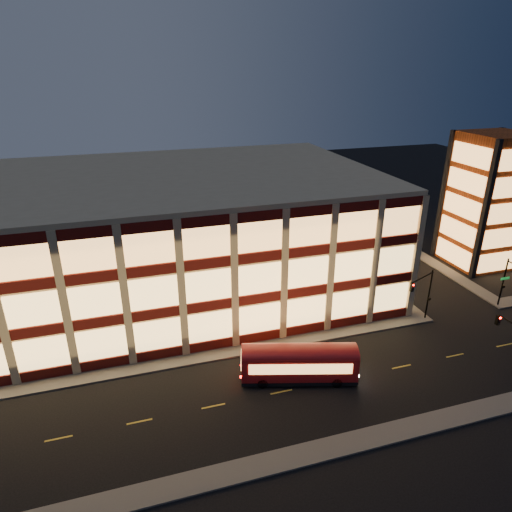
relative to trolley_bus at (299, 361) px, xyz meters
name	(u,v)px	position (x,y,z in m)	size (l,w,h in m)	color
ground	(221,360)	(-6.08, 4.79, -1.91)	(200.00, 200.00, 0.00)	black
sidewalk_office_south	(188,359)	(-9.08, 5.79, -1.84)	(54.00, 2.00, 0.15)	#514F4C
sidewalk_office_east	(351,262)	(16.92, 21.79, -1.84)	(2.00, 30.00, 0.15)	#514F4C
sidewalk_tower_west	(418,253)	(27.92, 21.79, -1.84)	(2.00, 30.00, 0.15)	#514F4C
sidewalk_near	(262,465)	(-6.08, -8.21, -1.84)	(100.00, 2.00, 0.15)	#514F4C
office_building	(163,234)	(-8.99, 21.70, 5.34)	(50.45, 30.45, 14.50)	tan
stair_tower	(487,201)	(33.88, 16.74, 7.08)	(8.60, 8.60, 18.00)	#8C3814
traffic_signal_far	(423,290)	(16.13, 5.03, 2.20)	(3.79, 1.87, 6.00)	black
trolley_bus	(299,361)	(0.00, 0.00, 0.00)	(10.49, 5.31, 3.45)	#99080A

